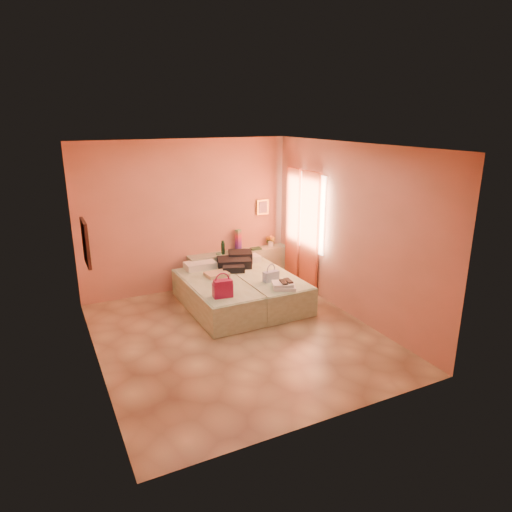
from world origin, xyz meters
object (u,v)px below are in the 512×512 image
at_px(bed_left, 217,296).
at_px(towel_stack, 284,286).
at_px(headboard_ledge, 239,267).
at_px(bed_right, 264,287).
at_px(water_bottle, 223,248).
at_px(blue_handbag, 271,276).
at_px(magenta_handbag, 223,288).
at_px(green_book, 256,249).
at_px(flower_vase, 271,240).

bearing_deg(bed_left, towel_stack, -41.87).
relative_size(headboard_ledge, towel_stack, 5.86).
relative_size(bed_right, water_bottle, 7.83).
bearing_deg(blue_handbag, bed_left, 151.47).
relative_size(headboard_ledge, water_bottle, 8.02).
xyz_separation_m(bed_left, magenta_handbag, (-0.15, -0.65, 0.39)).
distance_m(headboard_ledge, water_bottle, 0.58).
xyz_separation_m(bed_left, water_bottle, (0.53, 0.99, 0.53)).
xyz_separation_m(bed_left, green_book, (1.24, 1.00, 0.42)).
bearing_deg(water_bottle, bed_right, -69.58).
xyz_separation_m(magenta_handbag, towel_stack, (1.03, -0.12, -0.09)).
relative_size(flower_vase, towel_stack, 0.74).
xyz_separation_m(bed_left, flower_vase, (1.61, 1.08, 0.53)).
xyz_separation_m(flower_vase, towel_stack, (-0.73, -1.85, -0.23)).
xyz_separation_m(headboard_ledge, towel_stack, (-0.01, -1.82, 0.23)).
bearing_deg(water_bottle, bed_left, -118.42).
height_order(headboard_ledge, green_book, green_book).
bearing_deg(bed_right, bed_left, 179.21).
bearing_deg(water_bottle, magenta_handbag, -112.58).
xyz_separation_m(bed_right, flower_vase, (0.71, 1.08, 0.53)).
relative_size(water_bottle, flower_vase, 0.99).
distance_m(water_bottle, blue_handbag, 1.40).
bearing_deg(blue_handbag, bed_right, 76.86).
distance_m(bed_right, blue_handbag, 0.50).
bearing_deg(water_bottle, blue_handbag, -76.89).
height_order(flower_vase, magenta_handbag, flower_vase).
relative_size(bed_left, flower_vase, 7.72).
bearing_deg(flower_vase, green_book, -167.27).
xyz_separation_m(flower_vase, blue_handbag, (-0.76, -1.45, -0.19)).
bearing_deg(headboard_ledge, bed_left, -130.47).
bearing_deg(green_book, bed_left, -139.80).
bearing_deg(bed_left, headboard_ledge, 48.74).
distance_m(headboard_ledge, blue_handbag, 1.44).
distance_m(bed_left, blue_handbag, 0.98).
relative_size(headboard_ledge, blue_handbag, 7.60).
bearing_deg(water_bottle, green_book, 0.87).
relative_size(water_bottle, magenta_handbag, 0.86).
bearing_deg(bed_right, water_bottle, 109.63).
xyz_separation_m(headboard_ledge, magenta_handbag, (-1.04, -1.70, 0.31)).
bearing_deg(bed_right, green_book, 70.60).
distance_m(water_bottle, towel_stack, 1.80).
bearing_deg(blue_handbag, magenta_handbag, -169.30).
height_order(bed_right, magenta_handbag, magenta_handbag).
bearing_deg(water_bottle, towel_stack, -78.76).
bearing_deg(flower_vase, water_bottle, -174.92).
height_order(bed_left, towel_stack, towel_stack).
bearing_deg(magenta_handbag, blue_handbag, 22.73).
height_order(water_bottle, green_book, water_bottle).
xyz_separation_m(headboard_ledge, bed_right, (0.00, -1.05, -0.08)).
distance_m(bed_left, flower_vase, 2.01).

